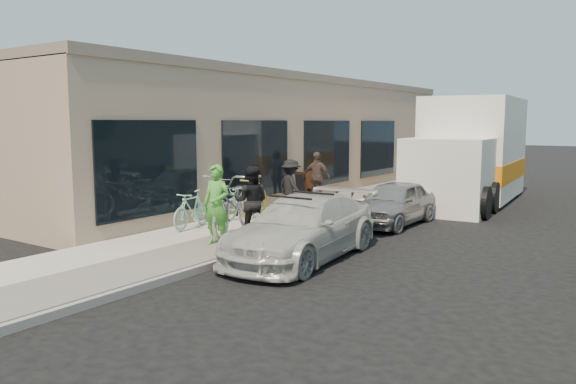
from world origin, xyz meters
The scene contains 17 objects.
ground centered at (0.00, 0.00, 0.00)m, with size 120.00×120.00×0.00m, color black.
sidewalk centered at (-2.00, 3.00, 0.07)m, with size 3.00×34.00×0.15m, color #BDB7AA.
curb centered at (-0.45, 3.00, 0.07)m, with size 0.12×34.00×0.13m, color gray.
storefront centered at (-5.24, 7.99, 2.12)m, with size 3.60×20.00×4.22m.
bike_rack centered at (-3.10, 2.94, 0.64)m, with size 0.16×0.57×0.82m.
sandwich_board centered at (-3.40, 6.24, 0.63)m, with size 0.58×0.58×0.94m.
sedan_white centered at (0.49, 0.30, 0.61)m, with size 2.03×4.35×1.27m.
sedan_silver centered at (0.46, 4.66, 0.57)m, with size 1.35×3.36×1.15m, color gray.
moving_truck centered at (0.78, 10.03, 1.53)m, with size 3.15×7.20×3.45m.
tandem_bike centered at (-1.70, 0.85, 0.85)m, with size 0.93×2.66×1.40m, color #BBBCBE.
woman_rider centered at (-1.26, -0.24, 0.98)m, with size 0.60×0.40×1.65m, color green.
man_standing centered at (-1.18, 0.82, 0.93)m, with size 0.76×0.59×1.56m, color black.
cruiser_bike_a centered at (-2.93, 0.77, 0.60)m, with size 0.42×1.49×0.90m, color #90D7C0.
cruiser_bike_b centered at (-2.89, 2.61, 0.59)m, with size 0.59×1.69×0.89m, color #90D7C0.
cruiser_bike_c centered at (-2.71, 2.88, 0.69)m, with size 0.51×1.81×1.09m, color gold.
bystander_a centered at (-2.25, 3.93, 0.89)m, with size 0.96×0.55×1.49m, color black.
bystander_b centered at (-2.70, 5.99, 0.95)m, with size 0.93×0.39×1.59m, color #4E3E38.
Camera 1 is at (6.34, -8.73, 2.66)m, focal length 35.00 mm.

